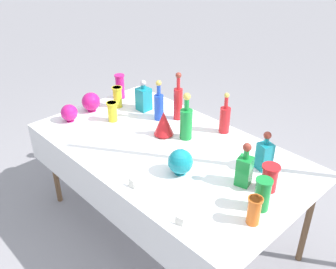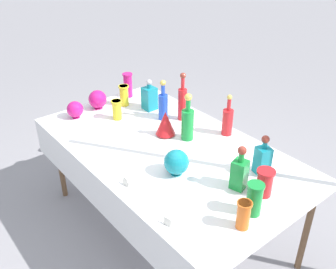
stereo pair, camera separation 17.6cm
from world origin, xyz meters
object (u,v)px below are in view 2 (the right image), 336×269
at_px(square_decanter_0, 149,97).
at_px(fluted_vase_0, 165,123).
at_px(square_decanter_1, 263,158).
at_px(slender_vase_5, 124,95).
at_px(round_bowl_0, 75,109).
at_px(round_bowl_1, 176,162).
at_px(slender_vase_3, 128,84).
at_px(round_bowl_2, 98,99).
at_px(slender_vase_4, 117,109).
at_px(square_decanter_2, 240,172).
at_px(tall_bottle_0, 187,122).
at_px(tall_bottle_3, 228,120).
at_px(slender_vase_0, 243,214).
at_px(slender_vase_1, 254,198).
at_px(tall_bottle_1, 182,102).
at_px(tall_bottle_2, 163,105).
at_px(slender_vase_2, 265,182).

bearing_deg(square_decanter_0, fluted_vase_0, -21.93).
bearing_deg(square_decanter_1, slender_vase_5, -174.99).
bearing_deg(round_bowl_0, round_bowl_1, 6.86).
bearing_deg(slender_vase_3, round_bowl_0, -81.87).
height_order(square_decanter_0, round_bowl_2, square_decanter_0).
relative_size(square_decanter_1, slender_vase_4, 1.68).
bearing_deg(square_decanter_1, square_decanter_2, -87.39).
relative_size(tall_bottle_0, square_decanter_2, 1.25).
relative_size(tall_bottle_3, slender_vase_0, 1.96).
bearing_deg(square_decanter_2, slender_vase_1, -28.59).
xyz_separation_m(tall_bottle_1, fluted_vase_0, (0.11, -0.26, -0.05)).
relative_size(tall_bottle_0, round_bowl_2, 2.23).
relative_size(tall_bottle_0, fluted_vase_0, 1.87).
distance_m(square_decanter_1, round_bowl_0, 1.53).
distance_m(tall_bottle_0, square_decanter_0, 0.57).
relative_size(tall_bottle_2, slender_vase_2, 1.97).
height_order(square_decanter_0, slender_vase_1, square_decanter_0).
bearing_deg(tall_bottle_0, square_decanter_0, 171.55).
bearing_deg(tall_bottle_3, round_bowl_2, -152.28).
xyz_separation_m(tall_bottle_1, tall_bottle_3, (0.39, 0.10, -0.04)).
distance_m(square_decanter_2, fluted_vase_0, 0.77).
bearing_deg(slender_vase_5, fluted_vase_0, -4.39).
bearing_deg(slender_vase_3, fluted_vase_0, -13.19).
height_order(slender_vase_1, slender_vase_4, slender_vase_1).
relative_size(tall_bottle_3, slender_vase_3, 1.47).
relative_size(slender_vase_1, round_bowl_2, 1.21).
distance_m(square_decanter_0, slender_vase_1, 1.43).
distance_m(tall_bottle_1, slender_vase_1, 1.16).
xyz_separation_m(slender_vase_1, slender_vase_4, (-1.41, 0.03, -0.02)).
height_order(tall_bottle_1, slender_vase_0, tall_bottle_1).
bearing_deg(slender_vase_4, slender_vase_1, -1.20).
bearing_deg(round_bowl_1, fluted_vase_0, 149.07).
distance_m(slender_vase_5, round_bowl_2, 0.23).
distance_m(tall_bottle_0, tall_bottle_3, 0.31).
height_order(slender_vase_4, round_bowl_1, round_bowl_1).
xyz_separation_m(slender_vase_2, fluted_vase_0, (-0.90, -0.01, 0.01)).
height_order(slender_vase_4, fluted_vase_0, fluted_vase_0).
xyz_separation_m(tall_bottle_3, square_decanter_0, (-0.71, -0.19, -0.01)).
relative_size(tall_bottle_1, tall_bottle_2, 1.18).
height_order(tall_bottle_0, square_decanter_2, tall_bottle_0).
relative_size(slender_vase_5, round_bowl_0, 1.28).
distance_m(tall_bottle_1, round_bowl_2, 0.73).
bearing_deg(slender_vase_3, round_bowl_1, -20.08).
xyz_separation_m(round_bowl_1, round_bowl_2, (-1.13, 0.10, -0.00)).
height_order(tall_bottle_1, round_bowl_0, tall_bottle_1).
bearing_deg(fluted_vase_0, tall_bottle_1, 113.53).
relative_size(slender_vase_2, slender_vase_4, 1.05).
height_order(square_decanter_1, round_bowl_2, square_decanter_1).
bearing_deg(slender_vase_0, slender_vase_1, 105.68).
height_order(tall_bottle_3, fluted_vase_0, tall_bottle_3).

